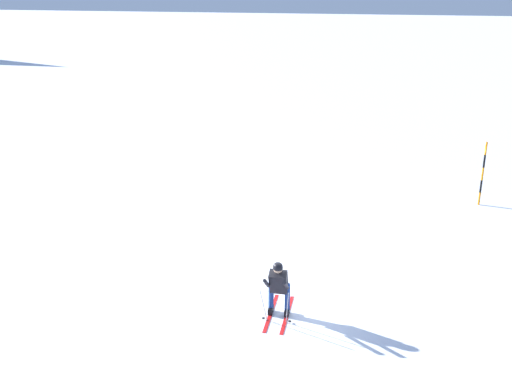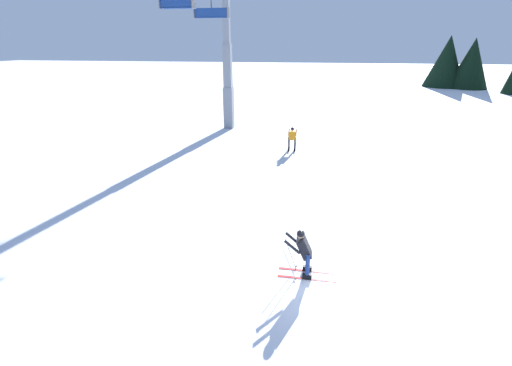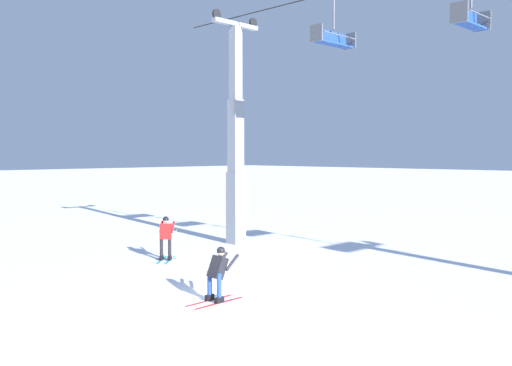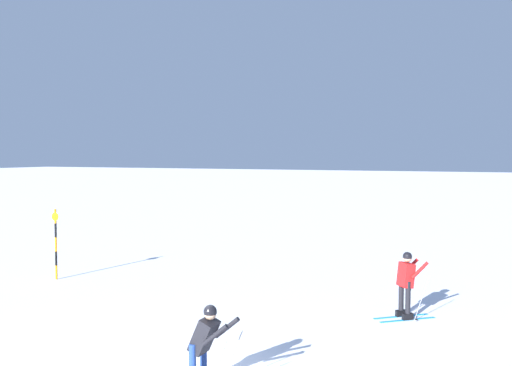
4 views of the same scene
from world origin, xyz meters
The scene contains 3 objects.
ground_plane centered at (0.00, 0.00, 0.00)m, with size 260.00×260.00×0.00m, color white.
skier_carving_main centered at (0.07, 1.08, 0.88)m, with size 0.71×1.77×1.65m.
trail_marker_pole centered at (-5.68, -7.89, 1.27)m, with size 0.07×0.28×2.37m.
Camera 1 is at (-2.13, 13.19, 7.77)m, focal length 40.88 mm.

